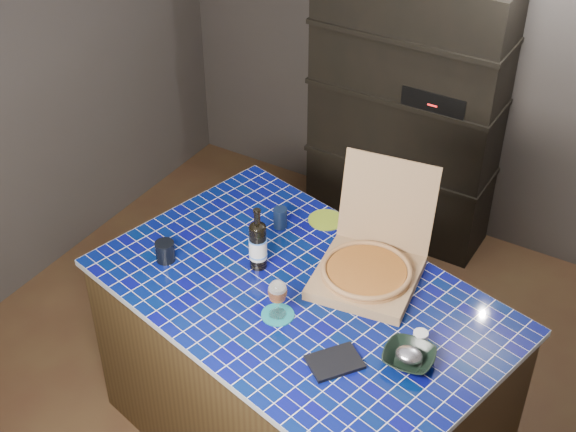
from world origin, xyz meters
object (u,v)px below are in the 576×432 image
Objects in this scene: wine_glass at (277,292)px; dvd_case at (335,362)px; bowl at (409,357)px; kitchen_island at (299,371)px; pizza_box at (369,267)px; mead_bottle at (258,244)px.

wine_glass reaches higher than dvd_case.
wine_glass is at bearing -162.84° from dvd_case.
dvd_case is at bearing -147.16° from bowl.
wine_glass reaches higher than kitchen_island.
pizza_box reaches higher than bowl.
wine_glass is 0.38m from dvd_case.
pizza_box is 0.48m from wine_glass.
pizza_box reaches higher than dvd_case.
wine_glass is (-0.22, -0.42, 0.06)m from pizza_box.
mead_bottle reaches higher than kitchen_island.
wine_glass is (0.25, -0.24, 0.01)m from mead_bottle.
bowl is at bearing 3.98° from wine_glass.
wine_glass is at bearing -80.22° from kitchen_island.
kitchen_island is 9.75× the size of dvd_case.
pizza_box is (0.21, 0.25, 0.57)m from kitchen_island.
kitchen_island is 0.68m from mead_bottle.
pizza_box is 1.86× the size of mead_bottle.
pizza_box is at bearing 134.42° from bowl.
wine_glass is 0.60m from bowl.
pizza_box is at bearing 21.19° from mead_bottle.
wine_glass reaches higher than bowl.
pizza_box is at bearing 63.26° from kitchen_island.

